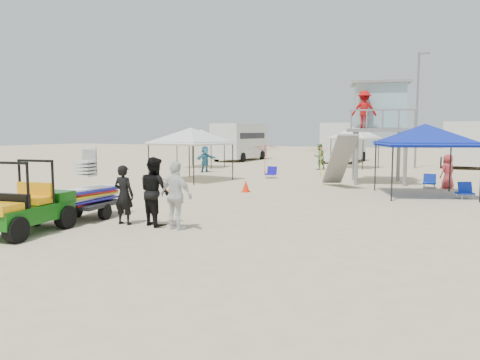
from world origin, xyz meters
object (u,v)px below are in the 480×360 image
at_px(lifeguard_tower, 378,110).
at_px(man_left, 124,195).
at_px(utility_cart, 23,201).
at_px(canopy_blue, 425,127).
at_px(surf_trailer, 89,193).

bearing_deg(lifeguard_tower, man_left, -108.52).
xyz_separation_m(utility_cart, canopy_blue, (8.64, 11.70, 1.88)).
relative_size(utility_cart, lifeguard_tower, 0.51).
height_order(lifeguard_tower, canopy_blue, lifeguard_tower).
relative_size(surf_trailer, man_left, 1.37).
xyz_separation_m(utility_cart, lifeguard_tower, (6.18, 15.94, 2.80)).
bearing_deg(canopy_blue, man_left, -126.36).
bearing_deg(man_left, canopy_blue, -128.14).
bearing_deg(surf_trailer, man_left, -11.20).
bearing_deg(surf_trailer, utility_cart, -90.11).
height_order(man_left, lifeguard_tower, lifeguard_tower).
bearing_deg(lifeguard_tower, surf_trailer, -114.41).
height_order(utility_cart, canopy_blue, canopy_blue).
bearing_deg(canopy_blue, lifeguard_tower, 120.08).
height_order(surf_trailer, lifeguard_tower, lifeguard_tower).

